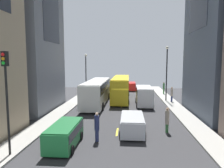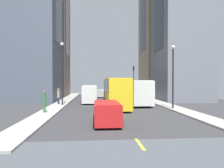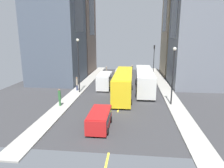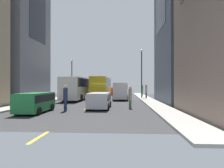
# 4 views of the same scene
# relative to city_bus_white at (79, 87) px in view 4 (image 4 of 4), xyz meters

# --- Properties ---
(ground_plane) EXTENTS (40.23, 40.23, 0.00)m
(ground_plane) POSITION_rel_city_bus_white_xyz_m (3.52, -1.07, -2.01)
(ground_plane) COLOR #333335
(sidewalk_west) EXTENTS (2.02, 44.00, 0.15)m
(sidewalk_west) POSITION_rel_city_bus_white_xyz_m (-3.59, -1.07, -1.93)
(sidewalk_west) COLOR #9E9B93
(sidewalk_west) RESTS_ON ground
(sidewalk_east) EXTENTS (2.02, 44.00, 0.15)m
(sidewalk_east) POSITION_rel_city_bus_white_xyz_m (10.62, -1.07, -1.93)
(sidewalk_east) COLOR #9E9B93
(sidewalk_east) RESTS_ON ground
(lane_stripe_0) EXTENTS (0.16, 2.00, 0.01)m
(lane_stripe_0) POSITION_rel_city_bus_white_xyz_m (3.52, -22.07, -2.00)
(lane_stripe_0) COLOR yellow
(lane_stripe_0) RESTS_ON ground
(lane_stripe_1) EXTENTS (0.16, 2.00, 0.01)m
(lane_stripe_1) POSITION_rel_city_bus_white_xyz_m (3.52, -11.57, -2.00)
(lane_stripe_1) COLOR yellow
(lane_stripe_1) RESTS_ON ground
(lane_stripe_2) EXTENTS (0.16, 2.00, 0.01)m
(lane_stripe_2) POSITION_rel_city_bus_white_xyz_m (3.52, -1.07, -2.00)
(lane_stripe_2) COLOR yellow
(lane_stripe_2) RESTS_ON ground
(lane_stripe_3) EXTENTS (0.16, 2.00, 0.01)m
(lane_stripe_3) POSITION_rel_city_bus_white_xyz_m (3.52, 9.43, -2.00)
(lane_stripe_3) COLOR yellow
(lane_stripe_3) RESTS_ON ground
(lane_stripe_4) EXTENTS (0.16, 2.00, 0.01)m
(lane_stripe_4) POSITION_rel_city_bus_white_xyz_m (3.52, 19.93, -2.00)
(lane_stripe_4) COLOR yellow
(lane_stripe_4) RESTS_ON ground
(city_bus_white) EXTENTS (2.81, 12.43, 3.35)m
(city_bus_white) POSITION_rel_city_bus_white_xyz_m (0.00, 0.00, 0.00)
(city_bus_white) COLOR silver
(city_bus_white) RESTS_ON ground
(streetcar_yellow) EXTENTS (2.70, 12.04, 3.59)m
(streetcar_yellow) POSITION_rel_city_bus_white_xyz_m (3.23, 3.77, 0.11)
(streetcar_yellow) COLOR yellow
(streetcar_yellow) RESTS_ON ground
(delivery_van_white) EXTENTS (2.25, 5.38, 2.58)m
(delivery_van_white) POSITION_rel_city_bus_white_xyz_m (6.60, -0.44, -0.50)
(delivery_van_white) COLOR white
(delivery_van_white) RESTS_ON ground
(car_silver_0) EXTENTS (2.06, 4.13, 1.50)m
(car_silver_0) POSITION_rel_city_bus_white_xyz_m (4.79, -11.82, -1.12)
(car_silver_0) COLOR #B7BABF
(car_silver_0) RESTS_ON ground
(car_green_1) EXTENTS (1.92, 4.19, 1.61)m
(car_green_1) POSITION_rel_city_bus_white_xyz_m (-0.02, -14.87, -1.06)
(car_green_1) COLOR #1E7238
(car_green_1) RESTS_ON ground
(car_red_2) EXTENTS (2.08, 4.37, 1.67)m
(car_red_2) POSITION_rel_city_bus_white_xyz_m (4.94, 14.69, -1.02)
(car_red_2) COLOR red
(car_red_2) RESTS_ON ground
(pedestrian_walking_far) EXTENTS (0.37, 0.37, 2.23)m
(pedestrian_walking_far) POSITION_rel_city_bus_white_xyz_m (2.12, -13.80, -0.82)
(pedestrian_walking_far) COLOR navy
(pedestrian_walking_far) RESTS_ON ground
(pedestrian_crossing_mid) EXTENTS (0.34, 0.34, 2.17)m
(pedestrian_crossing_mid) POSITION_rel_city_bus_white_xyz_m (10.76, 1.75, -0.69)
(pedestrian_crossing_mid) COLOR navy
(pedestrian_crossing_mid) RESTS_ON ground
(pedestrian_waiting_curb) EXTENTS (0.34, 0.34, 2.17)m
(pedestrian_waiting_curb) POSITION_rel_city_bus_white_xyz_m (10.85, 9.29, -0.71)
(pedestrian_waiting_curb) COLOR #336B38
(pedestrian_waiting_curb) RESTS_ON ground
(pedestrian_crossing_near) EXTENTS (0.33, 0.33, 2.14)m
(pedestrian_crossing_near) POSITION_rel_city_bus_white_xyz_m (7.73, -11.35, -0.86)
(pedestrian_crossing_near) COLOR #336B38
(pedestrian_crossing_near) RESTS_ON ground
(streetlamp_near) EXTENTS (0.44, 0.44, 8.15)m
(streetlamp_near) POSITION_rel_city_bus_white_xyz_m (10.11, 2.72, 3.05)
(streetlamp_near) COLOR black
(streetlamp_near) RESTS_ON ground
(streetlamp_far) EXTENTS (0.44, 0.44, 7.22)m
(streetlamp_far) POSITION_rel_city_bus_white_xyz_m (-3.08, 7.23, 2.55)
(streetlamp_far) COLOR black
(streetlamp_far) RESTS_ON ground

